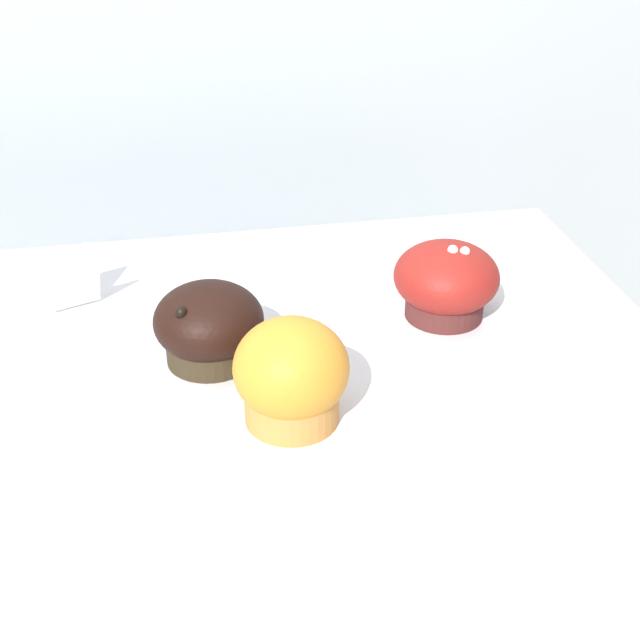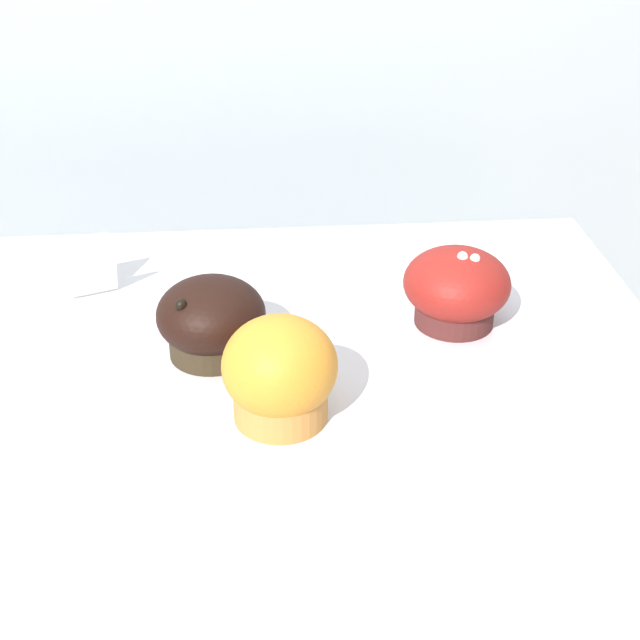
% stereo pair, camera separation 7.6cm
% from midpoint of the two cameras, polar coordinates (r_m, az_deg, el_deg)
% --- Properties ---
extents(wall_back, '(3.20, 0.10, 1.80)m').
position_cam_midpoint_polar(wall_back, '(1.37, -6.97, 9.95)').
color(wall_back, '#A8B2B7').
rests_on(wall_back, ground).
extents(muffin_front_center, '(0.10, 0.10, 0.08)m').
position_cam_midpoint_polar(muffin_front_center, '(0.83, -4.40, -0.07)').
color(muffin_front_center, '#332819').
rests_on(muffin_front_center, display_counter).
extents(muffin_back_left, '(0.10, 0.10, 0.09)m').
position_cam_midpoint_polar(muffin_back_left, '(0.74, 0.35, -3.54)').
color(muffin_back_left, '#C8833D').
rests_on(muffin_back_left, display_counter).
extents(muffin_back_right, '(0.11, 0.11, 0.08)m').
position_cam_midpoint_polar(muffin_back_right, '(0.90, 11.13, 1.93)').
color(muffin_back_right, '#4D211F').
rests_on(muffin_back_right, display_counter).
extents(price_card, '(0.06, 0.06, 0.06)m').
position_cam_midpoint_polar(price_card, '(0.96, -12.29, 3.21)').
color(price_card, white).
rests_on(price_card, display_counter).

